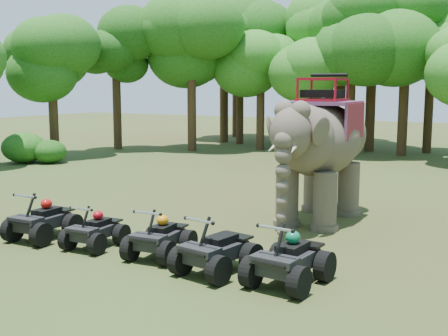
{
  "coord_description": "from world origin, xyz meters",
  "views": [
    {
      "loc": [
        7.61,
        -11.86,
        4.11
      ],
      "look_at": [
        0.0,
        1.2,
        1.9
      ],
      "focal_mm": 45.0,
      "sensor_mm": 36.0,
      "label": 1
    }
  ],
  "objects_px": {
    "atv_2": "(160,232)",
    "atv_4": "(289,252)",
    "atv_0": "(42,215)",
    "atv_1": "(95,226)",
    "elephant": "(320,148)",
    "atv_3": "(217,243)"
  },
  "relations": [
    {
      "from": "atv_4",
      "to": "atv_3",
      "type": "bearing_deg",
      "value": -170.96
    },
    {
      "from": "atv_2",
      "to": "elephant",
      "type": "bearing_deg",
      "value": 64.52
    },
    {
      "from": "elephant",
      "to": "atv_1",
      "type": "relative_size",
      "value": 3.43
    },
    {
      "from": "elephant",
      "to": "atv_2",
      "type": "relative_size",
      "value": 3.17
    },
    {
      "from": "elephant",
      "to": "atv_2",
      "type": "distance_m",
      "value": 6.11
    },
    {
      "from": "atv_0",
      "to": "atv_2",
      "type": "distance_m",
      "value": 3.73
    },
    {
      "from": "atv_2",
      "to": "atv_1",
      "type": "bearing_deg",
      "value": 179.23
    },
    {
      "from": "atv_2",
      "to": "atv_4",
      "type": "bearing_deg",
      "value": -9.06
    },
    {
      "from": "atv_2",
      "to": "atv_0",
      "type": "bearing_deg",
      "value": 178.26
    },
    {
      "from": "atv_4",
      "to": "atv_1",
      "type": "bearing_deg",
      "value": -175.55
    },
    {
      "from": "atv_4",
      "to": "elephant",
      "type": "bearing_deg",
      "value": 109.21
    },
    {
      "from": "atv_3",
      "to": "elephant",
      "type": "bearing_deg",
      "value": 96.71
    },
    {
      "from": "atv_1",
      "to": "atv_2",
      "type": "height_order",
      "value": "atv_2"
    },
    {
      "from": "elephant",
      "to": "atv_4",
      "type": "xyz_separation_m",
      "value": [
        1.51,
        -5.74,
        -1.55
      ]
    },
    {
      "from": "atv_4",
      "to": "atv_0",
      "type": "bearing_deg",
      "value": -174.72
    },
    {
      "from": "atv_3",
      "to": "atv_0",
      "type": "bearing_deg",
      "value": -172.0
    },
    {
      "from": "atv_2",
      "to": "atv_4",
      "type": "relative_size",
      "value": 0.9
    },
    {
      "from": "atv_1",
      "to": "atv_2",
      "type": "relative_size",
      "value": 0.92
    },
    {
      "from": "atv_0",
      "to": "atv_1",
      "type": "height_order",
      "value": "atv_0"
    },
    {
      "from": "elephant",
      "to": "atv_4",
      "type": "relative_size",
      "value": 2.87
    },
    {
      "from": "atv_0",
      "to": "atv_4",
      "type": "xyz_separation_m",
      "value": [
        7.19,
        0.11,
        0.02
      ]
    },
    {
      "from": "atv_0",
      "to": "atv_1",
      "type": "bearing_deg",
      "value": 0.9
    }
  ]
}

